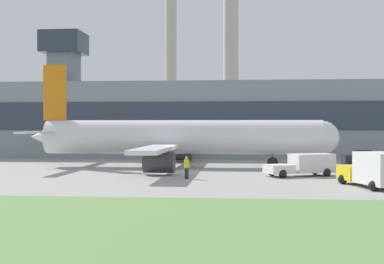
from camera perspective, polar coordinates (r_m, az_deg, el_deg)
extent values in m
plane|color=#999691|center=(49.74, -1.49, -4.29)|extent=(400.00, 400.00, 0.00)
cube|color=gray|center=(75.81, 0.83, 1.25)|extent=(72.05, 14.71, 10.14)
cube|color=#2D3847|center=(68.44, 0.35, 1.74)|extent=(70.61, 0.16, 3.65)
cube|color=slate|center=(79.84, -13.47, 2.86)|extent=(3.86, 3.86, 14.75)
cube|color=#283342|center=(80.68, -13.49, 9.20)|extent=(5.79, 5.79, 3.09)
cylinder|color=#B2A899|center=(105.84, -2.26, 10.55)|extent=(2.23, 2.23, 44.92)
cylinder|color=#B2A899|center=(108.67, 4.17, 9.05)|extent=(3.02, 3.02, 40.26)
cylinder|color=silver|center=(54.80, -1.05, -0.54)|extent=(28.34, 3.47, 3.47)
sphere|color=silver|center=(55.09, 13.77, -0.56)|extent=(3.30, 3.30, 3.30)
cone|color=silver|center=(58.07, -15.09, -0.50)|extent=(3.82, 3.30, 3.30)
cube|color=orange|center=(57.92, -14.42, 4.10)|extent=(2.43, 0.24, 5.82)
cube|color=silver|center=(53.68, -16.07, -0.04)|extent=(1.10, 8.88, 0.20)
cube|color=silver|center=(62.03, -13.09, 0.06)|extent=(1.10, 8.88, 0.20)
cube|color=silver|center=(47.00, -3.84, -1.80)|extent=(2.44, 14.79, 0.36)
cube|color=silver|center=(63.02, -1.53, -1.17)|extent=(2.44, 14.79, 0.36)
cylinder|color=#333338|center=(46.71, -3.53, -3.19)|extent=(2.67, 1.94, 1.94)
cylinder|color=#333338|center=(63.33, -1.23, -2.18)|extent=(2.67, 1.94, 1.94)
cylinder|color=#59595B|center=(54.63, 8.61, -2.36)|extent=(0.20, 0.20, 1.71)
sphere|color=black|center=(54.69, 8.61, -3.26)|extent=(1.12, 1.12, 1.12)
cylinder|color=#59595B|center=(52.94, -4.38, -2.45)|extent=(0.20, 0.20, 1.71)
sphere|color=black|center=(52.99, -4.37, -3.38)|extent=(1.12, 1.12, 1.12)
cylinder|color=#59595B|center=(57.54, -3.60, -2.20)|extent=(0.20, 0.20, 1.71)
sphere|color=black|center=(57.59, -3.60, -3.05)|extent=(1.12, 1.12, 1.12)
cube|color=#232328|center=(57.44, 17.79, -2.83)|extent=(4.27, 2.12, 1.04)
cube|color=black|center=(57.39, 17.79, -2.06)|extent=(1.56, 1.32, 0.50)
sphere|color=black|center=(57.21, 19.41, -3.34)|extent=(0.67, 0.67, 0.67)
sphere|color=black|center=(58.69, 18.86, -3.24)|extent=(0.67, 0.67, 0.67)
sphere|color=black|center=(56.26, 16.66, -3.40)|extent=(0.67, 0.67, 0.67)
sphere|color=black|center=(57.77, 16.18, -3.29)|extent=(0.67, 0.67, 0.67)
cube|color=yellow|center=(41.38, 17.23, -4.16)|extent=(2.82, 2.75, 1.05)
cube|color=silver|center=(38.46, 19.54, -3.69)|extent=(3.25, 4.26, 2.17)
sphere|color=black|center=(42.08, 18.45, -4.75)|extent=(0.70, 0.70, 0.70)
sphere|color=black|center=(41.07, 15.77, -4.88)|extent=(0.70, 0.70, 0.70)
sphere|color=black|center=(37.20, 18.80, -5.47)|extent=(0.70, 0.70, 0.70)
cube|color=white|center=(45.50, 9.26, -3.91)|extent=(2.72, 2.66, 0.72)
cube|color=silver|center=(47.03, 12.64, -3.25)|extent=(4.08, 3.27, 1.57)
sphere|color=black|center=(46.29, 8.54, -4.23)|extent=(0.70, 0.70, 0.70)
sphere|color=black|center=(44.64, 9.66, -4.42)|extent=(0.70, 0.70, 0.70)
sphere|color=black|center=(48.35, 12.97, -4.03)|extent=(0.70, 0.70, 0.70)
sphere|color=black|center=(46.77, 14.18, -4.20)|extent=(0.70, 0.70, 0.70)
cylinder|color=#23283D|center=(43.36, -0.58, -4.44)|extent=(0.40, 0.40, 0.88)
cylinder|color=yellow|center=(43.29, -0.58, -3.40)|extent=(0.50, 0.50, 0.70)
sphere|color=tan|center=(43.26, -0.58, -2.78)|extent=(0.24, 0.24, 0.24)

